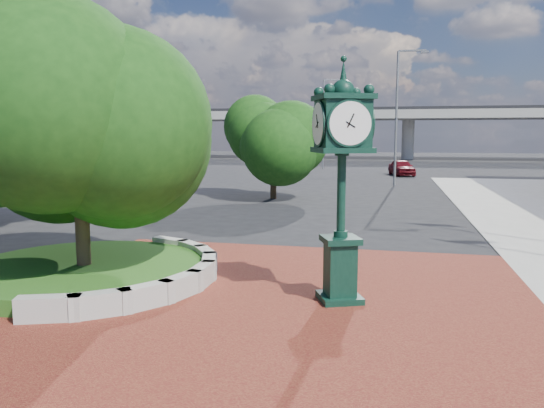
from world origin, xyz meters
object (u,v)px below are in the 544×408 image
(post_clock, at_px, (342,173))
(parked_car, at_px, (402,167))
(street_lamp_far, at_px, (325,117))
(street_lamp_near, at_px, (400,107))

(post_clock, distance_m, parked_car, 37.99)
(parked_car, distance_m, street_lamp_far, 11.56)
(post_clock, height_order, parked_car, post_clock)
(post_clock, bearing_deg, street_lamp_far, 97.43)
(post_clock, bearing_deg, parked_car, 86.99)
(parked_car, bearing_deg, post_clock, -106.87)
(parked_car, height_order, street_lamp_far, street_lamp_far)
(street_lamp_near, bearing_deg, parked_car, 87.41)
(parked_car, bearing_deg, street_lamp_far, 124.34)
(street_lamp_far, bearing_deg, street_lamp_near, -66.30)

